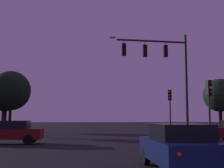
% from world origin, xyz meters
% --- Properties ---
extents(ground_plane, '(168.00, 168.00, 0.00)m').
position_xyz_m(ground_plane, '(0.00, 24.50, 0.00)').
color(ground_plane, black).
rests_on(ground_plane, ground).
extents(traffic_signal_mast_arm, '(5.94, 0.57, 7.94)m').
position_xyz_m(traffic_signal_mast_arm, '(5.36, 16.54, 5.54)').
color(traffic_signal_mast_arm, '#232326').
rests_on(traffic_signal_mast_arm, ground).
extents(traffic_light_corner_left, '(0.36, 0.38, 4.07)m').
position_xyz_m(traffic_light_corner_left, '(6.91, 20.06, 2.89)').
color(traffic_light_corner_left, '#232326').
rests_on(traffic_light_corner_left, ground).
extents(traffic_light_corner_right, '(0.36, 0.39, 3.88)m').
position_xyz_m(traffic_light_corner_right, '(6.55, 11.68, 2.76)').
color(traffic_light_corner_right, '#232326').
rests_on(traffic_light_corner_right, ground).
extents(car_nearside_lane, '(1.96, 4.15, 1.52)m').
position_xyz_m(car_nearside_lane, '(2.24, 4.69, 0.79)').
color(car_nearside_lane, '#0F1947').
rests_on(car_nearside_lane, ground).
extents(car_crossing_left, '(4.58, 1.92, 1.52)m').
position_xyz_m(car_crossing_left, '(-5.43, 15.85, 0.80)').
color(car_crossing_left, '#4C0F0F').
rests_on(car_crossing_left, ground).
extents(tree_behind_sign, '(4.88, 4.88, 7.46)m').
position_xyz_m(tree_behind_sign, '(-8.95, 33.85, 5.01)').
color(tree_behind_sign, black).
rests_on(tree_behind_sign, ground).
extents(tree_left_far, '(3.45, 3.45, 5.74)m').
position_xyz_m(tree_left_far, '(-7.65, 24.67, 3.98)').
color(tree_left_far, black).
rests_on(tree_left_far, ground).
extents(tree_center_horizon, '(3.98, 3.98, 6.38)m').
position_xyz_m(tree_center_horizon, '(16.24, 29.77, 4.36)').
color(tree_center_horizon, black).
rests_on(tree_center_horizon, ground).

